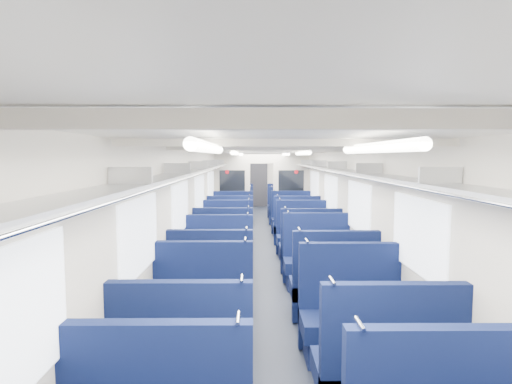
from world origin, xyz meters
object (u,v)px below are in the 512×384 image
(seat_20, at_px, (236,212))
(bulkhead, at_px, (262,189))
(seat_13, at_px, (310,252))
(seat_4, at_px, (184,375))
(seat_11, at_px, (317,264))
(seat_8, at_px, (212,288))
(seat_10, at_px, (218,267))
(seat_12, at_px, (224,250))
(seat_6, at_px, (202,319))
(seat_16, at_px, (230,229))
(seat_15, at_px, (302,239))
(seat_23, at_px, (284,208))
(end_door, at_px, (259,184))
(seat_14, at_px, (227,239))
(seat_19, at_px, (292,221))
(seat_22, at_px, (237,208))
(seat_5, at_px, (386,378))
(seat_21, at_px, (286,212))
(seat_18, at_px, (232,222))
(seat_9, at_px, (333,290))
(seat_7, at_px, (352,321))
(seat_17, at_px, (296,229))

(seat_20, bearing_deg, bulkhead, -52.50)
(seat_13, height_order, seat_20, same)
(seat_4, xyz_separation_m, seat_13, (1.66, 4.46, 0.00))
(seat_11, height_order, seat_13, same)
(seat_8, distance_m, seat_10, 1.09)
(seat_10, height_order, seat_12, same)
(seat_6, relative_size, seat_13, 1.00)
(seat_12, relative_size, seat_16, 1.00)
(seat_4, xyz_separation_m, seat_15, (1.66, 5.65, 0.00))
(seat_6, height_order, seat_23, same)
(end_door, distance_m, seat_20, 4.95)
(end_door, relative_size, seat_16, 1.57)
(seat_14, relative_size, seat_16, 1.00)
(bulkhead, xyz_separation_m, seat_20, (-0.83, 1.08, -0.84))
(seat_19, bearing_deg, seat_22, 118.28)
(seat_5, distance_m, seat_15, 5.71)
(seat_13, bearing_deg, seat_5, -90.00)
(seat_16, distance_m, seat_23, 4.57)
(seat_11, distance_m, seat_15, 2.09)
(bulkhead, relative_size, seat_22, 2.20)
(seat_15, height_order, seat_21, same)
(seat_18, xyz_separation_m, seat_20, (0.00, 2.02, 0.00))
(seat_12, bearing_deg, seat_13, -4.36)
(seat_6, distance_m, seat_16, 5.79)
(seat_16, relative_size, seat_18, 1.00)
(end_door, distance_m, seat_10, 11.60)
(seat_5, bearing_deg, seat_15, 90.00)
(seat_8, bearing_deg, seat_10, 90.00)
(seat_5, distance_m, seat_18, 8.26)
(seat_9, relative_size, seat_14, 1.00)
(seat_7, relative_size, seat_23, 1.00)
(seat_23, bearing_deg, seat_9, -90.00)
(seat_10, distance_m, seat_15, 2.84)
(seat_7, height_order, seat_21, same)
(seat_18, height_order, seat_20, same)
(bulkhead, height_order, seat_16, bulkhead)
(seat_5, relative_size, seat_13, 1.00)
(seat_5, bearing_deg, seat_4, 177.99)
(seat_7, xyz_separation_m, seat_13, (0.00, 3.35, 0.00))
(seat_6, bearing_deg, seat_17, 73.86)
(seat_11, height_order, seat_16, same)
(bulkhead, bearing_deg, seat_16, -112.65)
(seat_8, xyz_separation_m, seat_15, (1.66, 3.40, 0.00))
(seat_13, bearing_deg, seat_15, 90.00)
(seat_9, height_order, seat_11, same)
(seat_4, bearing_deg, seat_9, 52.58)
(seat_18, bearing_deg, seat_12, -90.00)
(seat_6, height_order, seat_8, same)
(seat_17, distance_m, seat_21, 3.08)
(seat_5, distance_m, seat_12, 4.93)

